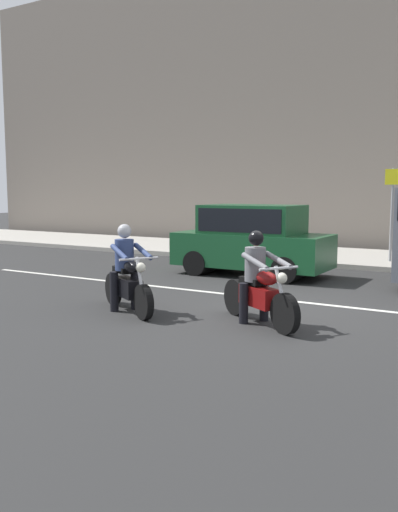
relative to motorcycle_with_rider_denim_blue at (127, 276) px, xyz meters
name	(u,v)px	position (x,y,z in m)	size (l,w,h in m)	color
ground_plane	(282,311)	(2.38, 1.47, -0.65)	(80.00, 80.00, 0.00)	#292929
sidewalk_slab	(383,259)	(2.38, 9.47, -0.58)	(40.00, 4.40, 0.14)	#A8A399
lane_marking_stripe	(321,304)	(2.80, 2.37, -0.64)	(18.00, 0.14, 0.01)	silver
motorcycle_with_rider_denim_blue	(127,276)	(0.00, 0.00, 0.00)	(1.83, 1.15, 1.57)	black
motorcycle_with_rider_gray	(259,286)	(2.40, 0.37, -0.02)	(1.82, 1.21, 1.52)	black
parked_hatchback_forest_green	(252,239)	(0.10, 4.98, 0.29)	(3.92, 1.76, 1.80)	#164C28
street_sign_post	(392,205)	(2.77, 8.58, 1.10)	(0.44, 0.08, 2.66)	gray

